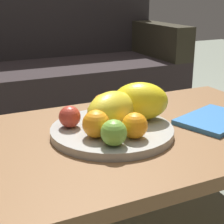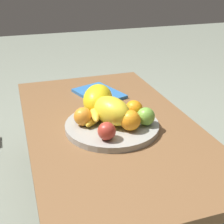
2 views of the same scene
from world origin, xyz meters
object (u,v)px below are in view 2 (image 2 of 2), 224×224
(orange_left, at_px, (134,109))
(apple_front, at_px, (107,131))
(orange_front, at_px, (83,117))
(coffee_table, at_px, (110,131))
(fruit_bowl, at_px, (112,126))
(banana_bunch, at_px, (96,115))
(melon_smaller_beside, at_px, (98,99))
(orange_right, at_px, (130,120))
(magazine, at_px, (99,93))
(melon_large_front, at_px, (112,111))
(apple_left, at_px, (146,116))

(orange_left, xyz_separation_m, apple_front, (-0.14, 0.16, -0.00))
(orange_front, bearing_deg, coffee_table, -75.31)
(coffee_table, xyz_separation_m, orange_front, (-0.03, 0.12, 0.10))
(fruit_bowl, bearing_deg, orange_left, -77.78)
(orange_left, relative_size, banana_bunch, 0.49)
(melon_smaller_beside, height_order, apple_front, melon_smaller_beside)
(melon_smaller_beside, distance_m, orange_right, 0.21)
(coffee_table, distance_m, apple_front, 0.21)
(orange_left, distance_m, orange_right, 0.11)
(orange_right, height_order, magazine, orange_right)
(magazine, bearing_deg, orange_left, 169.86)
(melon_smaller_beside, bearing_deg, orange_front, 136.47)
(orange_front, bearing_deg, melon_large_front, -101.62)
(melon_smaller_beside, relative_size, orange_right, 2.22)
(banana_bunch, bearing_deg, coffee_table, -69.65)
(apple_front, bearing_deg, orange_front, 22.21)
(coffee_table, xyz_separation_m, orange_right, (-0.13, -0.04, 0.11))
(coffee_table, bearing_deg, magazine, -7.36)
(apple_left, bearing_deg, orange_front, 72.38)
(orange_left, distance_m, magazine, 0.35)
(melon_large_front, bearing_deg, orange_left, -77.28)
(melon_large_front, relative_size, orange_left, 2.39)
(fruit_bowl, xyz_separation_m, orange_front, (0.02, 0.11, 0.05))
(banana_bunch, xyz_separation_m, magazine, (0.34, -0.11, -0.05))
(apple_front, bearing_deg, melon_large_front, -25.89)
(melon_smaller_beside, bearing_deg, melon_large_front, -168.26)
(fruit_bowl, distance_m, melon_large_front, 0.07)
(orange_front, xyz_separation_m, orange_right, (-0.10, -0.17, 0.00))
(apple_left, distance_m, banana_bunch, 0.20)
(melon_large_front, height_order, orange_front, melon_large_front)
(melon_large_front, relative_size, apple_front, 2.65)
(orange_front, xyz_separation_m, apple_left, (-0.08, -0.24, -0.00))
(melon_smaller_beside, bearing_deg, apple_front, 172.17)
(orange_left, distance_m, apple_front, 0.21)
(melon_large_front, bearing_deg, magazine, -7.85)
(melon_smaller_beside, height_order, orange_left, melon_smaller_beside)
(coffee_table, xyz_separation_m, banana_bunch, (-0.02, 0.07, 0.10))
(melon_large_front, distance_m, melon_smaller_beside, 0.12)
(banana_bunch, bearing_deg, apple_front, 179.96)
(melon_large_front, bearing_deg, apple_front, 154.11)
(orange_right, bearing_deg, melon_smaller_beside, 22.13)
(fruit_bowl, bearing_deg, melon_smaller_beside, 13.03)
(apple_front, xyz_separation_m, banana_bunch, (0.15, -0.00, -0.00))
(orange_front, distance_m, apple_front, 0.15)
(melon_smaller_beside, bearing_deg, fruit_bowl, -166.97)
(fruit_bowl, height_order, melon_large_front, melon_large_front)
(fruit_bowl, relative_size, apple_left, 5.20)
(coffee_table, height_order, apple_front, apple_front)
(orange_front, bearing_deg, fruit_bowl, -100.66)
(apple_front, distance_m, magazine, 0.50)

